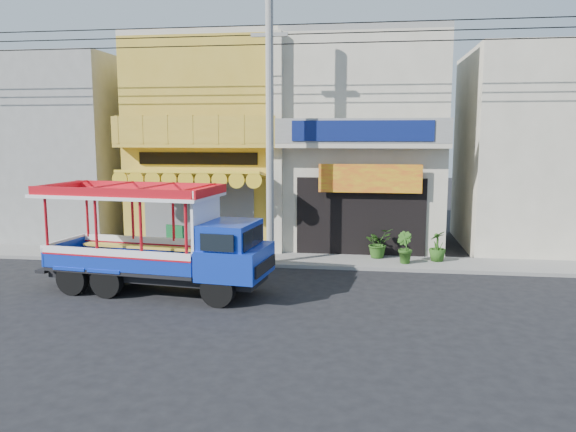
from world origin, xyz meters
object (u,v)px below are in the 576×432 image
object	(u,v)px
utility_pole	(274,116)
songthaew_truck	(171,242)
potted_plant_c	(438,246)
potted_plant_a	(378,243)
green_sign	(175,243)
potted_plant_b	(404,248)

from	to	relation	value
utility_pole	songthaew_truck	bearing A→B (deg)	-121.77
utility_pole	potted_plant_c	xyz separation A→B (m)	(5.49, 0.99, -4.39)
utility_pole	potted_plant_a	xyz separation A→B (m)	(3.48, 1.25, -4.39)
green_sign	potted_plant_a	world-z (taller)	green_sign
songthaew_truck	potted_plant_b	distance (m)	7.91
utility_pole	potted_plant_a	size ratio (longest dim) A/B	26.68
potted_plant_b	green_sign	bearing A→B (deg)	55.17
utility_pole	potted_plant_c	bearing A→B (deg)	10.24
green_sign	potted_plant_a	size ratio (longest dim) A/B	1.07
utility_pole	potted_plant_c	world-z (taller)	utility_pole
green_sign	potted_plant_b	xyz separation A→B (m)	(8.02, 0.04, 0.06)
potted_plant_a	potted_plant_b	xyz separation A→B (m)	(0.86, -0.74, 0.01)
songthaew_truck	potted_plant_a	xyz separation A→B (m)	(5.78, 4.96, -0.82)
potted_plant_a	songthaew_truck	bearing A→B (deg)	-178.32
green_sign	potted_plant_a	xyz separation A→B (m)	(7.15, 0.78, 0.05)
songthaew_truck	potted_plant_c	world-z (taller)	songthaew_truck
potted_plant_a	potted_plant_b	world-z (taller)	potted_plant_b
songthaew_truck	potted_plant_a	size ratio (longest dim) A/B	6.38
songthaew_truck	potted_plant_a	bearing A→B (deg)	40.66
potted_plant_c	potted_plant_a	bearing A→B (deg)	-62.02
potted_plant_c	utility_pole	bearing A→B (deg)	-44.35
potted_plant_b	potted_plant_c	bearing A→B (deg)	-102.62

